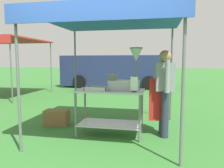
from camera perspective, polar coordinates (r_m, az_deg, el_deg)
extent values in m
plane|color=#33702D|center=(9.31, 6.12, -2.78)|extent=(70.00, 70.00, 0.00)
cylinder|color=slate|center=(3.63, -23.05, 0.32)|extent=(0.04, 0.04, 2.17)
cylinder|color=slate|center=(3.01, 17.85, -0.56)|extent=(0.04, 0.04, 2.17)
cylinder|color=slate|center=(5.77, -9.42, 2.65)|extent=(0.04, 0.04, 2.17)
cylinder|color=slate|center=(5.40, 15.04, 2.30)|extent=(0.04, 0.04, 2.17)
cube|color=blue|center=(4.34, -0.14, 16.40)|extent=(2.59, 2.61, 0.05)
cube|color=blue|center=(3.08, -5.23, 18.12)|extent=(2.59, 0.02, 0.24)
cube|color=#B7B7BC|center=(4.16, -0.55, -1.72)|extent=(1.27, 0.65, 0.04)
cube|color=#B7B7BC|center=(4.29, -0.54, -10.18)|extent=(1.17, 0.60, 0.02)
cylinder|color=slate|center=(4.14, -9.37, -8.00)|extent=(0.04, 0.04, 0.84)
cylinder|color=slate|center=(3.89, 7.16, -8.88)|extent=(0.04, 0.04, 0.84)
cylinder|color=slate|center=(4.65, -6.95, -6.42)|extent=(0.04, 0.04, 0.84)
cylinder|color=slate|center=(4.43, 7.70, -7.06)|extent=(0.04, 0.04, 0.84)
cube|color=#B7B7BC|center=(4.08, -3.88, -1.55)|extent=(0.41, 0.31, 0.01)
cube|color=#B7B7BC|center=(3.93, -4.46, -1.31)|extent=(0.41, 0.01, 0.06)
cube|color=#B7B7BC|center=(4.21, -3.35, -0.81)|extent=(0.41, 0.01, 0.06)
cube|color=#B7B7BC|center=(4.13, -6.53, -0.98)|extent=(0.01, 0.31, 0.06)
cube|color=#B7B7BC|center=(4.02, -1.17, -1.12)|extent=(0.01, 0.31, 0.06)
torus|color=gold|center=(4.21, -5.29, -1.11)|extent=(0.09, 0.09, 0.02)
torus|color=gold|center=(4.14, -4.36, -1.22)|extent=(0.09, 0.09, 0.02)
torus|color=gold|center=(4.07, -4.83, -1.34)|extent=(0.08, 0.08, 0.02)
torus|color=gold|center=(4.12, -5.45, -1.26)|extent=(0.07, 0.07, 0.02)
torus|color=gold|center=(4.02, -6.01, -1.44)|extent=(0.09, 0.09, 0.02)
torus|color=gold|center=(4.13, -2.86, -1.23)|extent=(0.09, 0.09, 0.02)
torus|color=gold|center=(3.98, -4.78, -1.51)|extent=(0.07, 0.07, 0.02)
torus|color=gold|center=(4.03, -2.32, -1.41)|extent=(0.09, 0.09, 0.02)
cube|color=#B7B7BC|center=(4.13, 3.09, -0.28)|extent=(0.56, 0.28, 0.18)
cube|color=slate|center=(4.15, 0.23, 1.85)|extent=(0.14, 0.22, 0.12)
cylinder|color=slate|center=(4.08, 6.17, 3.32)|extent=(0.04, 0.04, 0.34)
cone|color=#B7B7BC|center=(4.08, 6.22, 7.38)|extent=(0.22, 0.22, 0.23)
cylinder|color=slate|center=(4.08, 6.24, 9.19)|extent=(0.24, 0.24, 0.02)
cube|color=black|center=(3.89, 5.71, -1.90)|extent=(0.08, 0.05, 0.02)
cube|color=white|center=(3.87, 5.73, 0.04)|extent=(0.13, 0.02, 0.25)
cylinder|color=#2D3347|center=(4.21, 13.48, -7.70)|extent=(0.14, 0.14, 0.86)
cylinder|color=#2D3347|center=(4.40, 12.97, -7.09)|extent=(0.14, 0.14, 0.86)
cube|color=gray|center=(4.20, 13.44, 1.81)|extent=(0.37, 0.27, 0.52)
cube|color=red|center=(4.23, 11.70, -4.00)|extent=(0.32, 0.07, 0.80)
cylinder|color=gray|center=(3.99, 14.06, 1.95)|extent=(0.10, 0.10, 0.58)
cylinder|color=gray|center=(4.42, 12.90, 2.35)|extent=(0.10, 0.10, 0.58)
sphere|color=#A87A56|center=(4.19, 13.57, 6.99)|extent=(0.22, 0.22, 0.22)
cube|color=brown|center=(5.09, -14.04, -8.38)|extent=(0.54, 0.33, 0.33)
cube|color=navy|center=(12.04, 1.12, 3.50)|extent=(5.74, 1.93, 1.60)
cube|color=#1E2833|center=(12.61, -8.96, 5.36)|extent=(0.11, 1.62, 0.70)
cylinder|color=black|center=(11.63, -8.34, 0.63)|extent=(0.68, 0.24, 0.68)
cylinder|color=black|center=(13.39, -5.69, 1.36)|extent=(0.68, 0.24, 0.68)
cylinder|color=black|center=(10.97, 9.42, 0.29)|extent=(0.68, 0.24, 0.68)
cylinder|color=black|center=(12.83, 9.68, 1.10)|extent=(0.68, 0.24, 0.68)
cylinder|color=slate|center=(8.01, -24.57, 3.25)|extent=(0.04, 0.04, 2.22)
cylinder|color=slate|center=(10.42, -15.43, 4.09)|extent=(0.04, 0.04, 2.22)
cube|color=red|center=(9.99, -26.51, 10.11)|extent=(2.94, 3.02, 0.05)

